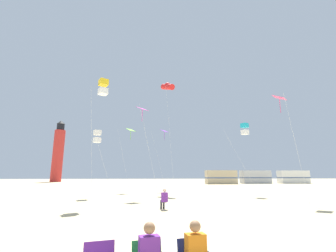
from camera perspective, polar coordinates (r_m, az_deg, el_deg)
kite_flyer_standing at (r=13.87m, az=-0.99°, el=-17.41°), size 0.44×0.56×1.16m
kite_diamond_rainbow at (r=19.38m, az=25.97°, el=5.57°), size 1.78×1.78×7.84m
kite_tube_scarlet at (r=28.42m, az=-0.11°, el=9.72°), size 1.69×2.56×13.11m
kite_box_cyan at (r=24.69m, az=18.41°, el=-0.69°), size 2.70×2.70×7.06m
kite_diamond_violet at (r=29.59m, az=-0.99°, el=-1.74°), size 2.33×2.33×7.63m
kite_diamond_magenta at (r=21.24m, az=-6.26°, el=3.50°), size 2.18×2.18×8.06m
kite_diamond_lime at (r=28.22m, az=-9.29°, el=-1.47°), size 2.16×2.16×7.44m
kite_box_white at (r=22.31m, az=-17.08°, el=-2.47°), size 2.09×2.09×5.97m
kite_box_gold at (r=17.79m, az=-15.71°, el=9.20°), size 1.30×1.30×8.80m
lighthouse_distant at (r=70.34m, az=-25.49°, el=-5.92°), size 2.80×2.80×16.80m
rv_van_tan at (r=51.05m, az=12.95°, el=-12.20°), size 6.48×2.45×2.80m
rv_van_silver at (r=55.54m, az=20.76°, el=-11.70°), size 6.56×2.69×2.80m
rv_van_white at (r=59.58m, az=28.51°, el=-11.00°), size 6.46×2.40×2.80m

